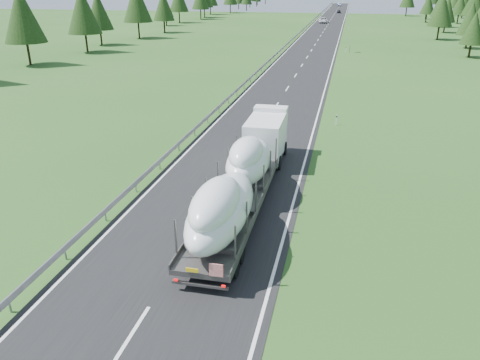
% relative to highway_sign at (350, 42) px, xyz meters
% --- Properties ---
extents(ground, '(400.00, 400.00, 0.00)m').
position_rel_highway_sign_xyz_m(ground, '(-7.20, -80.00, -1.81)').
color(ground, '#234818').
rests_on(ground, ground).
extents(road_surface, '(10.00, 400.00, 0.02)m').
position_rel_highway_sign_xyz_m(road_surface, '(-7.20, 20.00, -1.80)').
color(road_surface, black).
rests_on(road_surface, ground).
extents(guardrail, '(0.10, 400.00, 0.76)m').
position_rel_highway_sign_xyz_m(guardrail, '(-12.50, 19.94, -1.21)').
color(guardrail, slate).
rests_on(guardrail, ground).
extents(marker_posts, '(0.13, 350.08, 1.00)m').
position_rel_highway_sign_xyz_m(marker_posts, '(-0.70, 75.00, -1.27)').
color(marker_posts, silver).
rests_on(marker_posts, ground).
extents(highway_sign, '(0.08, 0.90, 2.60)m').
position_rel_highway_sign_xyz_m(highway_sign, '(0.00, 0.00, 0.00)').
color(highway_sign, slate).
rests_on(highway_sign, ground).
extents(tree_line_left, '(14.90, 311.33, 12.59)m').
position_rel_highway_sign_xyz_m(tree_line_left, '(-51.15, 41.51, 5.39)').
color(tree_line_left, black).
rests_on(tree_line_left, ground).
extents(boat_truck, '(2.82, 19.42, 3.92)m').
position_rel_highway_sign_xyz_m(boat_truck, '(-5.47, -68.51, 0.35)').
color(boat_truck, white).
rests_on(boat_truck, ground).
extents(distant_van, '(3.34, 6.24, 1.67)m').
position_rel_highway_sign_xyz_m(distant_van, '(-9.05, 67.60, -0.98)').
color(distant_van, silver).
rests_on(distant_van, ground).
extents(distant_car_dark, '(1.77, 3.85, 1.28)m').
position_rel_highway_sign_xyz_m(distant_car_dark, '(-5.66, 121.20, -1.17)').
color(distant_car_dark, black).
rests_on(distant_car_dark, ground).
extents(distant_car_blue, '(2.00, 4.62, 1.48)m').
position_rel_highway_sign_xyz_m(distant_car_blue, '(-7.55, 184.33, -1.07)').
color(distant_car_blue, '#1A244A').
rests_on(distant_car_blue, ground).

